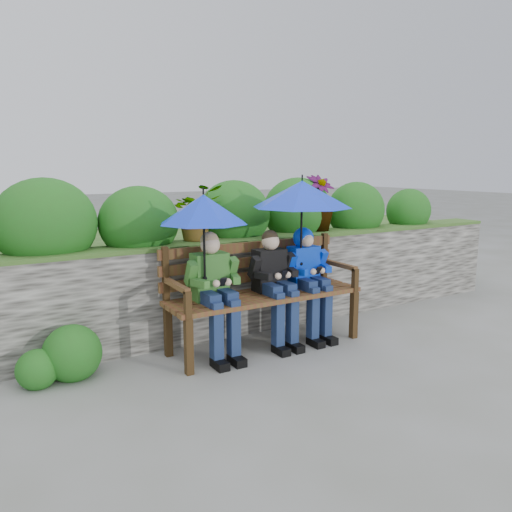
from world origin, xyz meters
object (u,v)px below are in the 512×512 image
umbrella_right (302,194)px  umbrella_left (204,209)px  boy_middle (275,280)px  park_bench (261,286)px  boy_left (215,287)px  boy_right (308,272)px

umbrella_right → umbrella_left: bearing=-177.8°
boy_middle → umbrella_right: umbrella_right is taller
boy_middle → umbrella_right: (0.33, 0.02, 0.85)m
park_bench → umbrella_right: 1.02m
park_bench → boy_left: size_ratio=1.68×
park_bench → umbrella_right: umbrella_right is taller
boy_left → boy_right: (1.09, 0.02, 0.03)m
boy_right → boy_middle: bearing=-178.2°
boy_middle → boy_right: 0.43m
boy_left → umbrella_left: 0.74m
park_bench → boy_middle: (0.10, -0.10, 0.07)m
park_bench → boy_right: (0.53, -0.08, 0.11)m
boy_left → umbrella_right: umbrella_right is taller
boy_left → boy_middle: boy_left is taller
umbrella_left → boy_left: bearing=10.4°
boy_middle → umbrella_left: (-0.77, -0.02, 0.75)m
boy_middle → boy_right: boy_middle is taller
boy_middle → umbrella_left: 1.07m
park_bench → umbrella_left: bearing=-170.0°
boy_right → umbrella_right: 0.81m
boy_middle → umbrella_right: bearing=3.6°
boy_right → umbrella_left: size_ratio=1.38×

